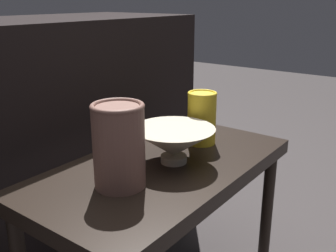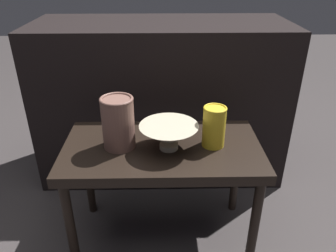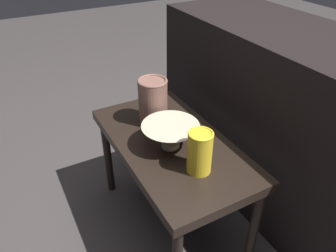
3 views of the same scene
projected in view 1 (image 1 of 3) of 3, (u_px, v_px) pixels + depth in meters
name	position (u px, v px, depth m)	size (l,w,h in m)	color
table	(162.00, 182.00, 1.05)	(0.74, 0.40, 0.46)	black
couch_backdrop	(34.00, 139.00, 1.37)	(1.26, 0.50, 0.81)	black
bowl	(174.00, 142.00, 1.02)	(0.22, 0.22, 0.09)	#B2A88E
vase_textured_left	(120.00, 145.00, 0.88)	(0.12, 0.12, 0.20)	brown
vase_colorful_right	(202.00, 117.00, 1.15)	(0.09, 0.09, 0.16)	gold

